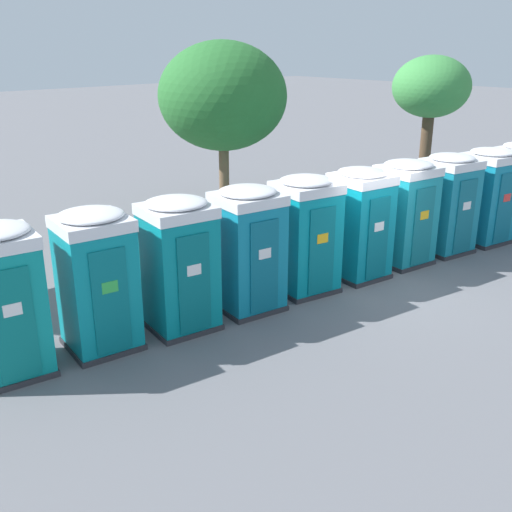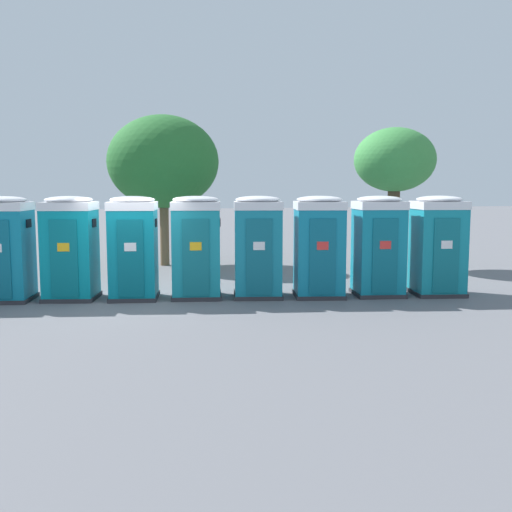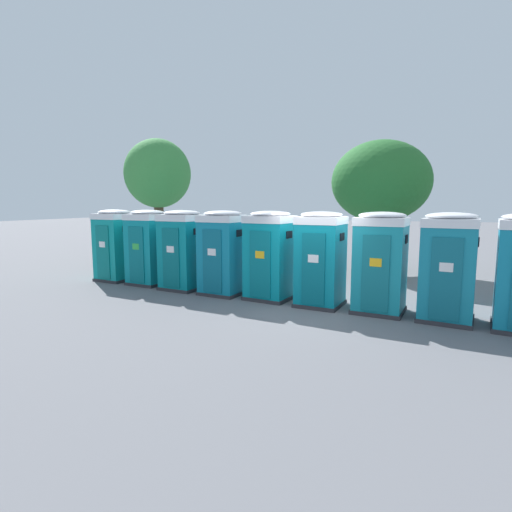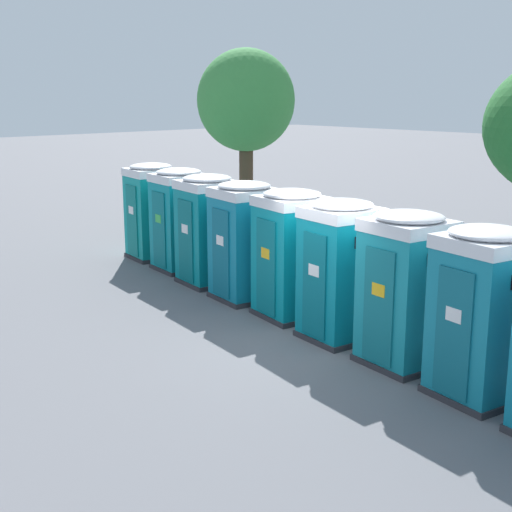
# 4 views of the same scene
# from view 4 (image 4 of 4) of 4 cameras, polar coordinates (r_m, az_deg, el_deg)

# --- Properties ---
(ground_plane) EXTENTS (120.00, 120.00, 0.00)m
(ground_plane) POSITION_cam_4_polar(r_m,az_deg,el_deg) (12.87, 5.28, -6.86)
(ground_plane) COLOR slate
(portapotty_0) EXTENTS (1.33, 1.35, 2.54)m
(portapotty_0) POSITION_cam_4_polar(r_m,az_deg,el_deg) (19.12, -8.33, 3.62)
(portapotty_0) COLOR #2D2D33
(portapotty_0) RESTS_ON ground
(portapotty_1) EXTENTS (1.34, 1.34, 2.54)m
(portapotty_1) POSITION_cam_4_polar(r_m,az_deg,el_deg) (17.77, -6.12, 2.97)
(portapotty_1) COLOR #2D2D33
(portapotty_1) RESTS_ON ground
(portapotty_2) EXTENTS (1.38, 1.36, 2.54)m
(portapotty_2) POSITION_cam_4_polar(r_m,az_deg,el_deg) (16.40, -3.89, 2.17)
(portapotty_2) COLOR #2D2D33
(portapotty_2) RESTS_ON ground
(portapotty_3) EXTENTS (1.39, 1.37, 2.54)m
(portapotty_3) POSITION_cam_4_polar(r_m,az_deg,el_deg) (15.11, -0.96, 1.26)
(portapotty_3) COLOR #2D2D33
(portapotty_3) RESTS_ON ground
(portapotty_4) EXTENTS (1.43, 1.40, 2.54)m
(portapotty_4) POSITION_cam_4_polar(r_m,az_deg,el_deg) (13.93, 2.81, 0.23)
(portapotty_4) COLOR #2D2D33
(portapotty_4) RESTS_ON ground
(portapotty_5) EXTENTS (1.32, 1.35, 2.54)m
(portapotty_5) POSITION_cam_4_polar(r_m,az_deg,el_deg) (12.73, 6.73, -1.08)
(portapotty_5) COLOR #2D2D33
(portapotty_5) RESTS_ON ground
(portapotty_6) EXTENTS (1.38, 1.36, 2.54)m
(portapotty_6) POSITION_cam_4_polar(r_m,az_deg,el_deg) (11.69, 11.86, -2.55)
(portapotty_6) COLOR #2D2D33
(portapotty_6) RESTS_ON ground
(portapotty_7) EXTENTS (1.39, 1.38, 2.54)m
(portapotty_7) POSITION_cam_4_polar(r_m,az_deg,el_deg) (10.71, 17.65, -4.35)
(portapotty_7) COLOR #2D2D33
(portapotty_7) RESTS_ON ground
(street_tree_2) EXTENTS (2.97, 2.97, 5.65)m
(street_tree_2) POSITION_cam_4_polar(r_m,az_deg,el_deg) (22.05, -0.81, 12.23)
(street_tree_2) COLOR #4C3826
(street_tree_2) RESTS_ON ground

